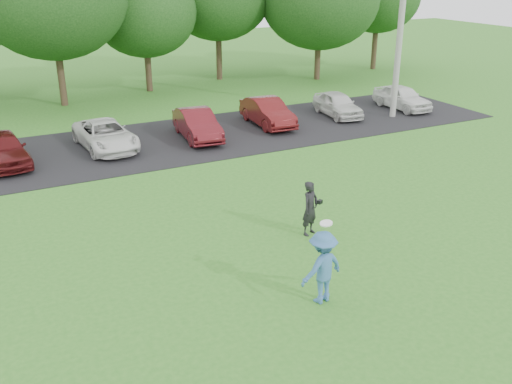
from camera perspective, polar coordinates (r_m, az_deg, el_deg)
ground at (r=12.99m, az=7.12°, el=-10.56°), size 100.00×100.00×0.00m
parking_lot at (r=23.88m, az=-10.40°, el=4.81°), size 32.00×6.50×0.03m
utility_pole at (r=27.69m, az=14.33°, el=16.46°), size 0.28×0.28×9.11m
frisbee_player at (r=12.49m, az=6.65°, el=-7.48°), size 1.17×0.80×1.91m
camera_bystander at (r=15.48m, az=5.45°, el=-1.63°), size 0.66×0.56×1.53m
parked_cars at (r=23.45m, az=-12.95°, el=5.83°), size 27.87×4.37×1.24m
tree_row at (r=32.73m, az=-13.67°, el=17.92°), size 42.39×9.85×8.64m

